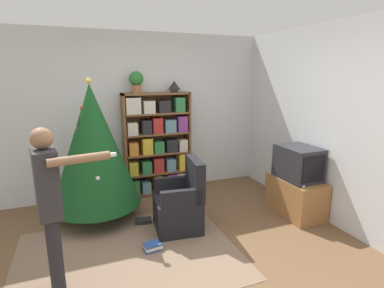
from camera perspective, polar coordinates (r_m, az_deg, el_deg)
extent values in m
plane|color=brown|center=(3.37, -0.80, -22.19)|extent=(14.00, 14.00, 0.00)
cube|color=silver|center=(5.00, -10.13, 5.49)|extent=(8.00, 0.10, 2.60)
cube|color=silver|center=(4.09, 28.67, 2.41)|extent=(0.10, 8.00, 2.60)
cube|color=#7F6651|center=(3.59, -11.93, -19.97)|extent=(2.36, 1.82, 0.01)
cube|color=brown|center=(4.83, -12.65, -0.54)|extent=(0.03, 0.28, 1.67)
cube|color=brown|center=(5.08, -0.88, 0.47)|extent=(0.03, 0.28, 1.67)
cube|color=brown|center=(4.81, -6.87, 9.50)|extent=(1.08, 0.28, 0.03)
cube|color=brown|center=(5.06, -7.01, 0.30)|extent=(1.08, 0.01, 1.67)
cube|color=brown|center=(5.17, -6.38, -8.72)|extent=(1.05, 0.28, 0.03)
cube|color=#2D7A42|center=(5.02, -11.09, -7.98)|extent=(0.17, 0.24, 0.23)
cube|color=#5B899E|center=(5.06, -8.81, -8.01)|extent=(0.14, 0.23, 0.18)
cube|color=gold|center=(5.09, -6.51, -7.31)|extent=(0.13, 0.23, 0.26)
cube|color=#843889|center=(5.16, -4.02, -6.92)|extent=(0.17, 0.26, 0.27)
cube|color=beige|center=(5.19, -2.05, -6.80)|extent=(0.17, 0.20, 0.27)
cube|color=brown|center=(5.06, -6.47, -5.28)|extent=(1.05, 0.28, 0.03)
cube|color=gold|center=(4.92, -11.21, -4.50)|extent=(0.14, 0.24, 0.21)
cube|color=#2D7A42|center=(4.95, -8.75, -4.33)|extent=(0.15, 0.23, 0.20)
cube|color=#B22D28|center=(4.98, -6.53, -3.98)|extent=(0.16, 0.20, 0.24)
cube|color=#5B899E|center=(5.06, -4.28, -3.83)|extent=(0.15, 0.25, 0.20)
cube|color=gold|center=(5.10, -2.04, -3.25)|extent=(0.13, 0.22, 0.28)
cube|color=brown|center=(4.96, -6.57, -1.69)|extent=(1.05, 0.28, 0.03)
cube|color=orange|center=(4.81, -11.17, -0.87)|extent=(0.14, 0.20, 0.21)
cube|color=gold|center=(4.85, -8.62, -0.39)|extent=(0.16, 0.20, 0.25)
cube|color=#2D7A42|center=(4.93, -6.54, -0.48)|extent=(0.16, 0.26, 0.19)
cube|color=#232328|center=(4.97, -4.07, -0.24)|extent=(0.18, 0.23, 0.20)
cube|color=beige|center=(5.02, -1.95, -0.15)|extent=(0.14, 0.21, 0.19)
cube|color=brown|center=(4.89, -6.67, 2.01)|extent=(1.05, 0.28, 0.03)
cube|color=beige|center=(4.78, -11.44, 2.94)|extent=(0.16, 0.26, 0.19)
cube|color=#232328|center=(4.80, -8.79, 3.25)|extent=(0.14, 0.23, 0.22)
cube|color=#B22D28|center=(4.85, -6.78, 3.56)|extent=(0.16, 0.25, 0.24)
cube|color=#5B899E|center=(4.89, -4.34, 3.48)|extent=(0.18, 0.21, 0.21)
cube|color=#843889|center=(4.96, -2.12, 3.91)|extent=(0.16, 0.24, 0.25)
cube|color=brown|center=(4.84, -6.77, 5.82)|extent=(1.05, 0.28, 0.03)
cube|color=beige|center=(4.72, -11.29, 7.18)|extent=(0.22, 0.24, 0.25)
cube|color=beige|center=(4.77, -8.34, 7.02)|extent=(0.18, 0.23, 0.19)
cube|color=#232328|center=(4.82, -5.42, 7.14)|extent=(0.19, 0.20, 0.19)
cube|color=#2D7A42|center=(4.91, -2.62, 7.54)|extent=(0.16, 0.24, 0.23)
cube|color=#996638|center=(4.54, 19.10, -9.40)|extent=(0.47, 0.80, 0.52)
cube|color=#28282D|center=(4.38, 19.58, -3.43)|extent=(0.44, 0.58, 0.46)
cube|color=black|center=(4.18, 22.21, -4.46)|extent=(0.36, 0.01, 0.36)
cube|color=white|center=(4.19, 20.01, -7.35)|extent=(0.04, 0.12, 0.02)
cylinder|color=#4C3323|center=(4.45, -17.31, -12.72)|extent=(0.36, 0.36, 0.10)
cylinder|color=brown|center=(4.41, -17.41, -11.43)|extent=(0.08, 0.08, 0.12)
cone|color=#14471E|center=(4.13, -18.23, -0.35)|extent=(1.17, 1.17, 1.62)
sphere|color=red|center=(4.04, -20.20, 6.54)|extent=(0.06, 0.06, 0.06)
sphere|color=#B74C93|center=(4.17, -23.70, -8.13)|extent=(0.06, 0.06, 0.06)
sphere|color=#335BB2|center=(4.68, -21.34, -6.78)|extent=(0.05, 0.05, 0.05)
sphere|color=silver|center=(3.85, -17.51, -6.24)|extent=(0.06, 0.06, 0.06)
sphere|color=#335BB2|center=(4.41, -22.66, -4.84)|extent=(0.06, 0.06, 0.06)
sphere|color=#335BB2|center=(4.40, -18.79, 0.44)|extent=(0.06, 0.06, 0.06)
sphere|color=#B74C93|center=(4.04, -21.10, 2.77)|extent=(0.05, 0.05, 0.05)
sphere|color=#E5CC4C|center=(4.03, -19.10, 11.36)|extent=(0.07, 0.07, 0.07)
cube|color=black|center=(3.93, -2.78, -13.08)|extent=(0.62, 0.62, 0.42)
cube|color=black|center=(3.80, 0.55, -6.48)|extent=(0.18, 0.57, 0.50)
cube|color=black|center=(4.03, -3.54, -7.65)|extent=(0.51, 0.14, 0.20)
cube|color=black|center=(3.59, -2.03, -10.29)|extent=(0.51, 0.14, 0.20)
cylinder|color=#232328|center=(3.14, -24.82, -17.94)|extent=(0.11, 0.11, 0.78)
cylinder|color=#232328|center=(2.99, -24.39, -19.62)|extent=(0.11, 0.11, 0.78)
cube|color=#2D2D33|center=(2.78, -25.94, -6.69)|extent=(0.23, 0.35, 0.58)
cylinder|color=#8C6647|center=(2.98, -26.27, -6.04)|extent=(0.07, 0.07, 0.47)
cylinder|color=#8C6647|center=(2.55, -20.64, -2.68)|extent=(0.48, 0.15, 0.07)
cube|color=white|center=(2.60, -15.46, -2.01)|extent=(0.11, 0.05, 0.03)
sphere|color=#8C6647|center=(2.68, -26.74, 0.98)|extent=(0.18, 0.18, 0.18)
cylinder|color=#935B38|center=(4.74, -10.50, 10.24)|extent=(0.14, 0.14, 0.12)
sphere|color=#2D7033|center=(4.74, -10.58, 12.16)|extent=(0.22, 0.22, 0.22)
cylinder|color=#473828|center=(4.89, -3.40, 10.04)|extent=(0.12, 0.12, 0.04)
cone|color=black|center=(4.89, -3.41, 11.10)|extent=(0.20, 0.20, 0.14)
cube|color=#232328|center=(4.20, -9.39, -14.55)|extent=(0.16, 0.14, 0.02)
cube|color=#232328|center=(4.19, -9.25, -14.14)|extent=(0.23, 0.16, 0.03)
cube|color=#284C93|center=(3.63, -7.50, -19.18)|extent=(0.21, 0.15, 0.03)
cube|color=beige|center=(3.61, -7.49, -18.77)|extent=(0.20, 0.16, 0.03)
cube|color=#284C93|center=(3.60, -7.57, -18.39)|extent=(0.20, 0.16, 0.02)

